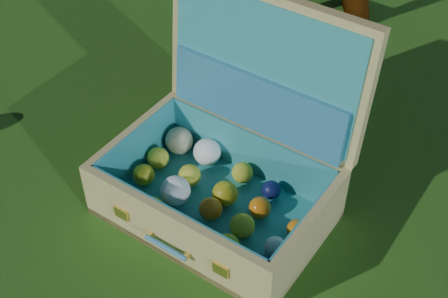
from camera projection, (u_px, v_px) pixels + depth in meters
The scene contains 2 objects.
ground at pixel (184, 172), 1.84m from camera, with size 60.00×60.00×0.00m, color #215114.
suitcase at pixel (230, 155), 1.66m from camera, with size 0.69×0.61×0.56m.
Camera 1 is at (0.51, -1.20, 1.30)m, focal length 50.00 mm.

